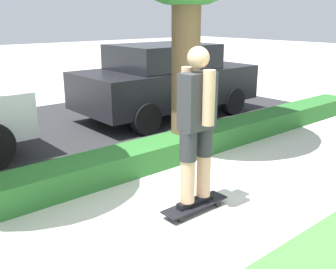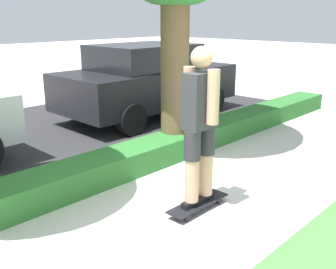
{
  "view_description": "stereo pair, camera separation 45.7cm",
  "coord_description": "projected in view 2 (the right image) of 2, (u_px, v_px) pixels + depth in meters",
  "views": [
    {
      "loc": [
        -2.98,
        -2.88,
        2.21
      ],
      "look_at": [
        -0.01,
        0.6,
        0.82
      ],
      "focal_mm": 42.0,
      "sensor_mm": 36.0,
      "label": 1
    },
    {
      "loc": [
        -3.31,
        -2.57,
        2.21
      ],
      "look_at": [
        -0.01,
        0.6,
        0.82
      ],
      "focal_mm": 42.0,
      "sensor_mm": 36.0,
      "label": 2
    }
  ],
  "objects": [
    {
      "name": "street_asphalt",
      "position": [
        31.0,
        138.0,
        7.41
      ],
      "size": [
        12.44,
        5.0,
        0.01
      ],
      "color": "#2D2D30",
      "rests_on": "ground_plane"
    },
    {
      "name": "ground_plane",
      "position": [
        205.0,
        211.0,
        4.63
      ],
      "size": [
        60.0,
        60.0,
        0.0
      ],
      "primitive_type": "plane",
      "color": "beige"
    },
    {
      "name": "parked_car_middle",
      "position": [
        147.0,
        80.0,
        8.79
      ],
      "size": [
        4.11,
        1.96,
        1.62
      ],
      "rotation": [
        0.0,
        0.0,
        -0.01
      ],
      "color": "black",
      "rests_on": "ground_plane"
    },
    {
      "name": "skater_person",
      "position": [
        200.0,
        123.0,
        4.36
      ],
      "size": [
        0.52,
        0.47,
        1.81
      ],
      "color": "black",
      "rests_on": "skateboard"
    },
    {
      "name": "hedge_row",
      "position": [
        118.0,
        163.0,
        5.64
      ],
      "size": [
        12.44,
        0.6,
        0.36
      ],
      "color": "#2D702D",
      "rests_on": "ground_plane"
    },
    {
      "name": "skateboard",
      "position": [
        198.0,
        204.0,
        4.64
      ],
      "size": [
        0.87,
        0.24,
        0.1
      ],
      "color": "black",
      "rests_on": "ground_plane"
    }
  ]
}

